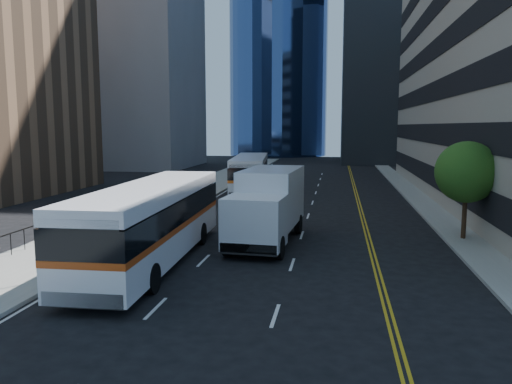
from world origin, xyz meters
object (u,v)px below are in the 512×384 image
bus_front (152,220)px  box_truck (268,205)px  street_tree (467,172)px  bus_rear (250,173)px

bus_front → box_truck: bearing=43.4°
street_tree → box_truck: (-10.14, -2.07, -1.66)m
bus_front → box_truck: (4.50, 4.55, 0.09)m
bus_rear → box_truck: size_ratio=1.61×
street_tree → box_truck: bearing=-168.5°
street_tree → bus_rear: size_ratio=0.39×
bus_rear → box_truck: bearing=-83.7°
street_tree → bus_front: (-14.63, -6.62, -1.75)m
bus_rear → box_truck: 19.99m
street_tree → bus_rear: bearing=129.7°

